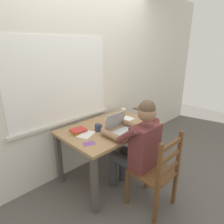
% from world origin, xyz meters
% --- Properties ---
extents(ground_plane, '(8.00, 8.00, 0.00)m').
position_xyz_m(ground_plane, '(0.00, 0.00, 0.00)').
color(ground_plane, '#56514C').
extents(back_wall, '(6.00, 0.08, 2.60)m').
position_xyz_m(back_wall, '(-0.01, 0.49, 1.30)').
color(back_wall, silver).
rests_on(back_wall, ground).
extents(desk, '(1.25, 0.82, 0.74)m').
position_xyz_m(desk, '(0.00, 0.00, 0.64)').
color(desk, '#9E7A51').
rests_on(desk, ground).
extents(seated_person, '(0.50, 0.60, 1.23)m').
position_xyz_m(seated_person, '(-0.04, -0.48, 0.68)').
color(seated_person, brown).
rests_on(seated_person, ground).
extents(wooden_chair, '(0.42, 0.42, 0.93)m').
position_xyz_m(wooden_chair, '(-0.04, -0.76, 0.45)').
color(wooden_chair, brown).
rests_on(wooden_chair, ground).
extents(laptop, '(0.33, 0.29, 0.23)m').
position_xyz_m(laptop, '(-0.01, -0.20, 0.79)').
color(laptop, '#ADAFB2').
rests_on(laptop, desk).
extents(computer_mouse, '(0.06, 0.10, 0.03)m').
position_xyz_m(computer_mouse, '(0.25, -0.28, 0.76)').
color(computer_mouse, '#ADAFB2').
rests_on(computer_mouse, desk).
extents(coffee_mug_white, '(0.11, 0.07, 0.09)m').
position_xyz_m(coffee_mug_white, '(0.50, 0.22, 0.78)').
color(coffee_mug_white, beige).
rests_on(coffee_mug_white, desk).
extents(coffee_mug_dark, '(0.11, 0.07, 0.09)m').
position_xyz_m(coffee_mug_dark, '(-0.19, 0.01, 0.79)').
color(coffee_mug_dark, '#2D384C').
rests_on(coffee_mug_dark, desk).
extents(book_stack_main, '(0.19, 0.16, 0.05)m').
position_xyz_m(book_stack_main, '(-0.40, 0.15, 0.76)').
color(book_stack_main, gold).
rests_on(book_stack_main, desk).
extents(book_stack_side, '(0.18, 0.16, 0.06)m').
position_xyz_m(book_stack_side, '(0.15, 0.12, 0.77)').
color(book_stack_side, white).
rests_on(book_stack_side, desk).
extents(paper_pile_near_laptop, '(0.25, 0.21, 0.01)m').
position_xyz_m(paper_pile_near_laptop, '(-0.37, 0.02, 0.75)').
color(paper_pile_near_laptop, silver).
rests_on(paper_pile_near_laptop, desk).
extents(paper_pile_back_corner, '(0.24, 0.17, 0.02)m').
position_xyz_m(paper_pile_back_corner, '(0.32, 0.02, 0.75)').
color(paper_pile_back_corner, white).
rests_on(paper_pile_back_corner, desk).
extents(landscape_photo_print, '(0.15, 0.13, 0.00)m').
position_xyz_m(landscape_photo_print, '(-0.48, -0.17, 0.74)').
color(landscape_photo_print, '#7A4293').
rests_on(landscape_photo_print, desk).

